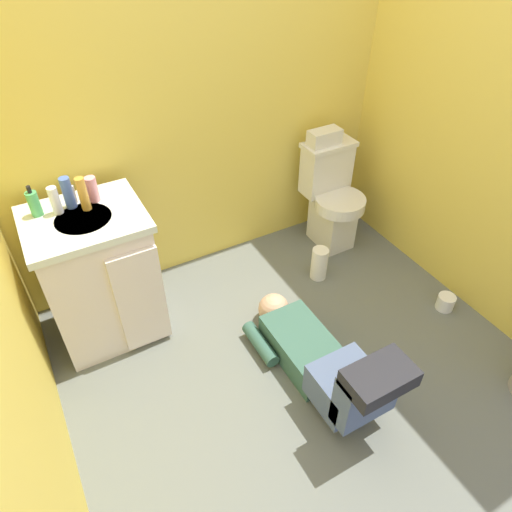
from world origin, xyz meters
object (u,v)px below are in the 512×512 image
object	(u,v)px
bottle_blue	(68,193)
person_plumber	(323,361)
paper_towel_roll	(319,263)
vanity_cabinet	(100,276)
bottle_amber	(83,194)
bottle_pink	(92,189)
toilet	(331,198)
soap_dispenser	(34,203)
toilet_paper_roll	(446,302)
faucet	(73,194)
bottle_white	(55,200)
tissue_box	(325,137)

from	to	relation	value
bottle_blue	person_plumber	bearing A→B (deg)	-49.35
paper_towel_roll	vanity_cabinet	bearing A→B (deg)	170.32
bottle_blue	bottle_amber	size ratio (longest dim) A/B	0.94
vanity_cabinet	paper_towel_roll	xyz separation A→B (m)	(1.35, -0.23, -0.30)
bottle_pink	paper_towel_roll	size ratio (longest dim) A/B	0.58
toilet	bottle_pink	world-z (taller)	bottle_pink
person_plumber	bottle_amber	bearing A→B (deg)	130.16
toilet	person_plumber	bearing A→B (deg)	-127.10
toilet	soap_dispenser	world-z (taller)	soap_dispenser
person_plumber	toilet_paper_roll	bearing A→B (deg)	4.02
toilet	vanity_cabinet	world-z (taller)	vanity_cabinet
faucet	toilet_paper_roll	bearing A→B (deg)	-28.15
vanity_cabinet	bottle_white	size ratio (longest dim) A/B	5.59
vanity_cabinet	soap_dispenser	world-z (taller)	soap_dispenser
bottle_white	toilet_paper_roll	distance (m)	2.36
person_plumber	paper_towel_roll	xyz separation A→B (m)	(0.47, 0.71, -0.06)
vanity_cabinet	bottle_blue	size ratio (longest dim) A/B	4.86
bottle_white	person_plumber	bearing A→B (deg)	-46.63
person_plumber	paper_towel_roll	bearing A→B (deg)	56.04
vanity_cabinet	faucet	distance (m)	0.47
tissue_box	bottle_white	world-z (taller)	bottle_white
toilet	bottle_amber	size ratio (longest dim) A/B	4.19
soap_dispenser	bottle_amber	size ratio (longest dim) A/B	0.93
bottle_amber	paper_towel_roll	xyz separation A→B (m)	(1.31, -0.29, -0.79)
bottle_amber	paper_towel_roll	distance (m)	1.56
person_plumber	tissue_box	distance (m)	1.47
bottle_white	bottle_amber	size ratio (longest dim) A/B	0.82
faucet	tissue_box	xyz separation A→B (m)	(1.61, 0.03, -0.07)
person_plumber	soap_dispenser	size ratio (longest dim) A/B	6.42
soap_dispenser	bottle_white	size ratio (longest dim) A/B	1.13
vanity_cabinet	tissue_box	world-z (taller)	tissue_box
faucet	soap_dispenser	world-z (taller)	soap_dispenser
soap_dispenser	paper_towel_roll	size ratio (longest dim) A/B	0.71
paper_towel_roll	person_plumber	bearing A→B (deg)	-123.96
faucet	bottle_white	world-z (taller)	bottle_white
tissue_box	toilet_paper_roll	world-z (taller)	tissue_box
bottle_pink	toilet_paper_roll	xyz separation A→B (m)	(1.79, -0.98, -0.84)
soap_dispenser	bottle_amber	bearing A→B (deg)	-16.36
paper_towel_roll	bottle_pink	bearing A→B (deg)	164.55
vanity_cabinet	bottle_blue	xyz separation A→B (m)	(-0.03, 0.12, 0.49)
person_plumber	bottle_white	bearing A→B (deg)	133.37
paper_towel_roll	toilet	bearing A→B (deg)	46.80
person_plumber	bottle_white	xyz separation A→B (m)	(-0.97, 1.03, 0.72)
bottle_pink	toilet_paper_roll	world-z (taller)	bottle_pink
bottle_white	bottle_pink	size ratio (longest dim) A/B	1.07
toilet	faucet	bearing A→B (deg)	178.04
paper_towel_roll	faucet	bearing A→B (deg)	164.46
vanity_cabinet	paper_towel_roll	distance (m)	1.40
toilet	soap_dispenser	bearing A→B (deg)	178.86
soap_dispenser	bottle_blue	xyz separation A→B (m)	(0.16, -0.01, 0.02)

